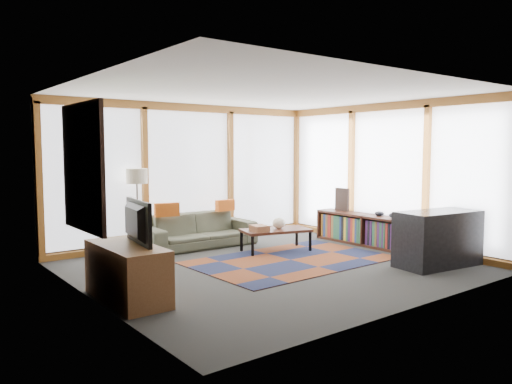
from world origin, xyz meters
TOP-DOWN VIEW (x-y plane):
  - ground at (0.00, 0.00)m, footprint 5.50×5.50m
  - room_envelope at (0.49, 0.56)m, footprint 5.52×5.02m
  - rug at (0.47, 0.11)m, footprint 3.12×2.04m
  - sofa at (-0.12, 1.95)m, footprint 2.10×0.86m
  - pillow_left at (-0.74, 1.96)m, footprint 0.44×0.23m
  - pillow_right at (0.49, 2.00)m, footprint 0.38×0.12m
  - floor_lamp at (-1.20, 2.13)m, footprint 0.36×0.36m
  - coffee_table at (0.75, 0.81)m, footprint 1.27×0.85m
  - book_stack at (0.38, 0.81)m, footprint 0.29×0.34m
  - vase at (0.82, 0.82)m, footprint 0.25×0.25m
  - bookshelf at (2.43, 0.18)m, footprint 0.41×2.26m
  - bowl_a at (2.45, -0.38)m, footprint 0.21×0.21m
  - bowl_b at (2.48, -0.03)m, footprint 0.18×0.18m
  - shelf_picture at (2.50, 0.90)m, footprint 0.05×0.34m
  - tv_console at (-2.43, -0.28)m, footprint 0.55×1.32m
  - television at (-2.36, -0.26)m, footprint 0.24×0.91m
  - bar_counter at (2.00, -1.51)m, footprint 1.39×0.79m

SIDE VIEW (x-z plane):
  - ground at x=0.00m, z-range 0.00..0.00m
  - rug at x=0.47m, z-range 0.00..0.01m
  - coffee_table at x=0.75m, z-range 0.00..0.39m
  - bookshelf at x=2.43m, z-range 0.00..0.56m
  - sofa at x=-0.12m, z-range 0.00..0.61m
  - tv_console at x=-2.43m, z-range 0.00..0.66m
  - bar_counter at x=2.00m, z-range 0.00..0.84m
  - book_stack at x=0.38m, z-range 0.39..0.49m
  - vase at x=0.82m, z-range 0.39..0.58m
  - bowl_b at x=2.48m, z-range 0.56..0.65m
  - bowl_a at x=2.45m, z-range 0.56..0.67m
  - pillow_right at x=0.49m, z-range 0.61..0.82m
  - floor_lamp at x=-1.20m, z-range 0.00..1.44m
  - pillow_left at x=-0.74m, z-range 0.61..0.84m
  - shelf_picture at x=2.50m, z-range 0.56..1.01m
  - television at x=-2.36m, z-range 0.66..1.18m
  - room_envelope at x=0.49m, z-range 0.23..2.85m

